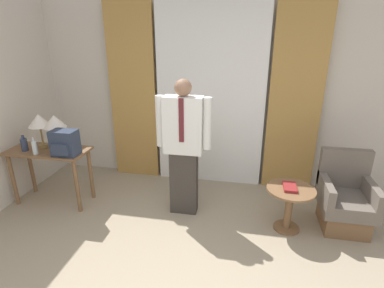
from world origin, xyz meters
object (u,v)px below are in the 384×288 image
(backpack, at_px, (65,143))
(armchair, at_px, (345,201))
(desk, at_px, (50,160))
(bottle_near_edge, at_px, (24,144))
(table_lamp_left, at_px, (39,121))
(table_lamp_right, at_px, (55,122))
(bottle_by_lamp, at_px, (35,147))
(side_table, at_px, (289,202))
(person, at_px, (184,144))
(book, at_px, (290,187))

(backpack, bearing_deg, armchair, 4.35)
(desk, relative_size, backpack, 3.29)
(bottle_near_edge, bearing_deg, table_lamp_left, 45.98)
(table_lamp_right, bearing_deg, table_lamp_left, 180.00)
(bottle_by_lamp, xyz_separation_m, side_table, (3.04, 0.10, -0.47))
(desk, distance_m, person, 1.78)
(bottle_near_edge, height_order, backpack, backpack)
(desk, bearing_deg, table_lamp_left, 145.92)
(bottle_by_lamp, bearing_deg, bottle_near_edge, 159.42)
(bottle_by_lamp, height_order, backpack, backpack)
(backpack, distance_m, book, 2.67)
(bottle_near_edge, distance_m, side_table, 3.28)
(table_lamp_left, xyz_separation_m, book, (3.09, -0.12, -0.55))
(table_lamp_right, relative_size, side_table, 0.83)
(bottle_near_edge, bearing_deg, armchair, 3.32)
(table_lamp_left, height_order, book, table_lamp_left)
(person, distance_m, side_table, 1.37)
(person, bearing_deg, bottle_by_lamp, -171.99)
(armchair, xyz_separation_m, book, (-0.65, -0.19, 0.22))
(bottle_by_lamp, bearing_deg, table_lamp_right, 55.90)
(desk, relative_size, table_lamp_right, 2.31)
(desk, height_order, person, person)
(table_lamp_left, relative_size, bottle_by_lamp, 2.06)
(table_lamp_right, xyz_separation_m, armchair, (3.52, 0.07, -0.77))
(side_table, bearing_deg, armchair, 17.41)
(side_table, bearing_deg, person, 173.16)
(book, bearing_deg, backpack, -178.76)
(desk, height_order, book, desk)
(table_lamp_left, bearing_deg, desk, -34.08)
(table_lamp_left, distance_m, armchair, 3.81)
(table_lamp_left, height_order, side_table, table_lamp_left)
(desk, height_order, table_lamp_right, table_lamp_right)
(bottle_near_edge, relative_size, book, 0.88)
(side_table, bearing_deg, bottle_by_lamp, -178.04)
(book, bearing_deg, bottle_by_lamp, -177.93)
(backpack, bearing_deg, bottle_near_edge, 177.49)
(bottle_near_edge, bearing_deg, table_lamp_right, 22.91)
(bottle_near_edge, relative_size, person, 0.12)
(table_lamp_left, relative_size, person, 0.27)
(backpack, height_order, armchair, backpack)
(desk, bearing_deg, book, -0.96)
(bottle_by_lamp, height_order, side_table, bottle_by_lamp)
(table_lamp_right, xyz_separation_m, backpack, (0.22, -0.18, -0.19))
(desk, relative_size, person, 0.61)
(armchair, bearing_deg, person, -178.47)
(bottle_by_lamp, bearing_deg, person, 8.01)
(desk, xyz_separation_m, side_table, (2.99, -0.06, -0.24))
(desk, relative_size, bottle_near_edge, 4.98)
(table_lamp_right, relative_size, book, 1.89)
(desk, height_order, armchair, armchair)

